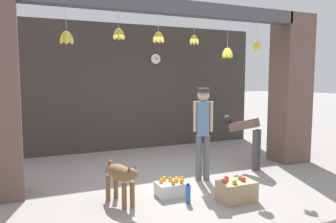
{
  "coord_description": "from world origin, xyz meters",
  "views": [
    {
      "loc": [
        -2.42,
        -5.13,
        1.82
      ],
      "look_at": [
        0.0,
        0.42,
        1.19
      ],
      "focal_mm": 35.0,
      "sensor_mm": 36.0,
      "label": 1
    }
  ],
  "objects_px": {
    "shopkeeper": "(203,127)",
    "water_bottle": "(188,194)",
    "fruit_crate_apples": "(236,191)",
    "fruit_crate_oranges": "(172,188)",
    "dog": "(121,176)",
    "wall_clock": "(156,59)",
    "worker_stooping": "(246,134)"
  },
  "relations": [
    {
      "from": "dog",
      "to": "fruit_crate_apples",
      "type": "xyz_separation_m",
      "value": [
        1.6,
        -0.56,
        -0.27
      ]
    },
    {
      "from": "shopkeeper",
      "to": "worker_stooping",
      "type": "xyz_separation_m",
      "value": [
        1.19,
        0.34,
        -0.27
      ]
    },
    {
      "from": "fruit_crate_apples",
      "to": "worker_stooping",
      "type": "bearing_deg",
      "value": 48.93
    },
    {
      "from": "shopkeeper",
      "to": "fruit_crate_oranges",
      "type": "xyz_separation_m",
      "value": [
        -0.81,
        -0.47,
        -0.85
      ]
    },
    {
      "from": "worker_stooping",
      "to": "fruit_crate_apples",
      "type": "distance_m",
      "value": 1.92
    },
    {
      "from": "shopkeeper",
      "to": "wall_clock",
      "type": "distance_m",
      "value": 3.24
    },
    {
      "from": "dog",
      "to": "shopkeeper",
      "type": "xyz_separation_m",
      "value": [
        1.62,
        0.49,
        0.55
      ]
    },
    {
      "from": "shopkeeper",
      "to": "water_bottle",
      "type": "height_order",
      "value": "shopkeeper"
    },
    {
      "from": "dog",
      "to": "water_bottle",
      "type": "distance_m",
      "value": 1.01
    },
    {
      "from": "fruit_crate_oranges",
      "to": "water_bottle",
      "type": "xyz_separation_m",
      "value": [
        0.09,
        -0.38,
        0.02
      ]
    },
    {
      "from": "fruit_crate_oranges",
      "to": "dog",
      "type": "bearing_deg",
      "value": -178.46
    },
    {
      "from": "shopkeeper",
      "to": "worker_stooping",
      "type": "distance_m",
      "value": 1.27
    },
    {
      "from": "fruit_crate_apples",
      "to": "wall_clock",
      "type": "height_order",
      "value": "wall_clock"
    },
    {
      "from": "fruit_crate_apples",
      "to": "fruit_crate_oranges",
      "type": "bearing_deg",
      "value": 143.59
    },
    {
      "from": "dog",
      "to": "worker_stooping",
      "type": "bearing_deg",
      "value": 88.55
    },
    {
      "from": "shopkeeper",
      "to": "fruit_crate_apples",
      "type": "height_order",
      "value": "shopkeeper"
    },
    {
      "from": "water_bottle",
      "to": "wall_clock",
      "type": "relative_size",
      "value": 1.09
    },
    {
      "from": "fruit_crate_oranges",
      "to": "fruit_crate_apples",
      "type": "relative_size",
      "value": 0.86
    },
    {
      "from": "dog",
      "to": "fruit_crate_oranges",
      "type": "height_order",
      "value": "dog"
    },
    {
      "from": "water_bottle",
      "to": "wall_clock",
      "type": "xyz_separation_m",
      "value": [
        0.99,
        3.79,
        2.16
      ]
    },
    {
      "from": "dog",
      "to": "water_bottle",
      "type": "xyz_separation_m",
      "value": [
        0.9,
        -0.36,
        -0.28
      ]
    },
    {
      "from": "shopkeeper",
      "to": "water_bottle",
      "type": "bearing_deg",
      "value": 75.36
    },
    {
      "from": "shopkeeper",
      "to": "fruit_crate_apples",
      "type": "xyz_separation_m",
      "value": [
        -0.02,
        -1.05,
        -0.81
      ]
    },
    {
      "from": "worker_stooping",
      "to": "fruit_crate_apples",
      "type": "height_order",
      "value": "worker_stooping"
    },
    {
      "from": "wall_clock",
      "to": "shopkeeper",
      "type": "bearing_deg",
      "value": -95.2
    },
    {
      "from": "fruit_crate_apples",
      "to": "water_bottle",
      "type": "xyz_separation_m",
      "value": [
        -0.7,
        0.21,
        -0.02
      ]
    },
    {
      "from": "water_bottle",
      "to": "wall_clock",
      "type": "height_order",
      "value": "wall_clock"
    },
    {
      "from": "worker_stooping",
      "to": "fruit_crate_oranges",
      "type": "relative_size",
      "value": 2.27
    },
    {
      "from": "shopkeeper",
      "to": "wall_clock",
      "type": "bearing_deg",
      "value": -69.33
    },
    {
      "from": "water_bottle",
      "to": "wall_clock",
      "type": "bearing_deg",
      "value": 75.39
    },
    {
      "from": "worker_stooping",
      "to": "water_bottle",
      "type": "height_order",
      "value": "worker_stooping"
    },
    {
      "from": "dog",
      "to": "water_bottle",
      "type": "bearing_deg",
      "value": 50.63
    }
  ]
}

